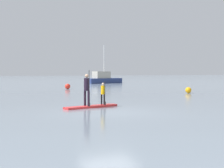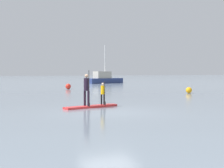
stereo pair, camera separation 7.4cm
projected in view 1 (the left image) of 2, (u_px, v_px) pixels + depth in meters
name	position (u px, v px, depth m)	size (l,w,h in m)	color
ground_plane	(109.00, 112.00, 14.79)	(240.00, 240.00, 0.00)	slate
paddleboard_near	(92.00, 107.00, 16.43)	(3.04, 1.31, 0.10)	red
paddler_adult	(87.00, 88.00, 16.21)	(0.35, 0.49, 1.79)	black
paddler_child_solo	(103.00, 92.00, 16.84)	(0.25, 0.39, 1.23)	black
motor_boat_small_navy	(103.00, 79.00, 49.64)	(6.15, 3.36, 5.82)	navy
mooring_buoy_near	(188.00, 90.00, 27.23)	(0.51, 0.51, 0.51)	orange
mooring_buoy_mid	(68.00, 86.00, 33.42)	(0.56, 0.56, 0.56)	red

